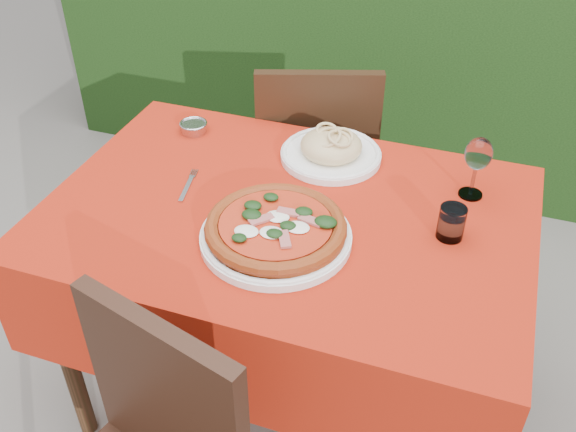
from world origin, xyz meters
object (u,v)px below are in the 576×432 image
(pizza_plate, at_px, (276,230))
(water_glass, at_px, (451,224))
(wine_glass, at_px, (478,156))
(chair_far, at_px, (316,160))
(pasta_plate, at_px, (331,149))
(steel_ramekin, at_px, (194,128))
(fork, at_px, (187,188))

(pizza_plate, height_order, water_glass, water_glass)
(pizza_plate, xyz_separation_m, wine_glass, (0.43, 0.35, 0.09))
(chair_far, height_order, pizza_plate, chair_far)
(pasta_plate, distance_m, steel_ramekin, 0.45)
(water_glass, xyz_separation_m, steel_ramekin, (-0.82, 0.26, -0.02))
(pasta_plate, bearing_deg, wine_glass, -7.61)
(wine_glass, bearing_deg, steel_ramekin, 175.90)
(chair_far, distance_m, wine_glass, 0.76)
(chair_far, xyz_separation_m, water_glass, (0.52, -0.58, 0.27))
(wine_glass, height_order, steel_ramekin, wine_glass)
(water_glass, distance_m, steel_ramekin, 0.86)
(pasta_plate, height_order, fork, pasta_plate)
(steel_ramekin, bearing_deg, fork, -67.86)
(chair_far, xyz_separation_m, pasta_plate, (0.14, -0.33, 0.26))
(chair_far, height_order, wine_glass, wine_glass)
(chair_far, distance_m, pasta_plate, 0.44)
(chair_far, height_order, pasta_plate, chair_far)
(fork, bearing_deg, pizza_plate, -33.54)
(wine_glass, bearing_deg, chair_far, 145.23)
(pasta_plate, xyz_separation_m, water_glass, (0.38, -0.25, 0.01))
(steel_ramekin, bearing_deg, wine_glass, -4.10)
(pizza_plate, bearing_deg, water_glass, 21.24)
(pasta_plate, distance_m, wine_glass, 0.42)
(pasta_plate, height_order, steel_ramekin, pasta_plate)
(pasta_plate, height_order, water_glass, water_glass)
(fork, relative_size, steel_ramekin, 2.11)
(pizza_plate, relative_size, pasta_plate, 1.51)
(chair_far, xyz_separation_m, steel_ramekin, (-0.30, -0.32, 0.25))
(pasta_plate, bearing_deg, steel_ramekin, 179.13)
(pasta_plate, relative_size, wine_glass, 1.67)
(water_glass, xyz_separation_m, wine_glass, (0.03, 0.20, 0.08))
(pizza_plate, bearing_deg, wine_glass, 39.49)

